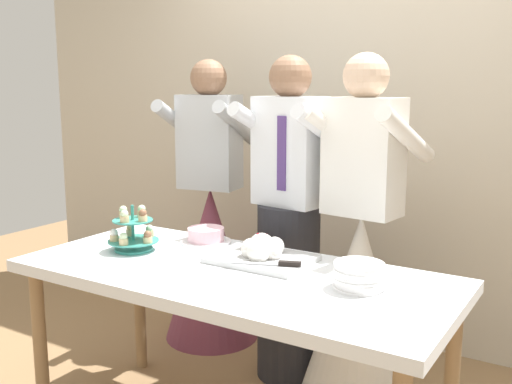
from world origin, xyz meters
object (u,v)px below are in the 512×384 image
main_cake_tray (262,253)px  round_cake (206,236)px  cupcake_stand (134,232)px  person_bride (359,284)px  plate_stack (359,275)px  person_groom (289,238)px  person_guest (211,244)px  dessert_table (232,287)px

main_cake_tray → round_cake: 0.40m
cupcake_stand → person_bride: size_ratio=0.14×
plate_stack → person_bride: size_ratio=0.12×
person_groom → person_guest: bearing=163.6°
dessert_table → person_bride: (0.30, 0.64, -0.12)m
cupcake_stand → person_groom: 0.80m
main_cake_tray → plate_stack: bearing=-11.4°
dessert_table → person_guest: bearing=130.7°
round_cake → person_groom: bearing=57.7°
dessert_table → main_cake_tray: bearing=73.6°
person_groom → person_guest: same height
main_cake_tray → person_groom: (-0.14, 0.50, -0.07)m
plate_stack → person_groom: size_ratio=0.12×
main_cake_tray → round_cake: bearing=162.2°
plate_stack → person_groom: bearing=136.0°
main_cake_tray → person_guest: size_ratio=0.26×
cupcake_stand → main_cake_tray: (0.59, 0.15, -0.04)m
cupcake_stand → person_guest: person_guest is taller
cupcake_stand → plate_stack: size_ratio=1.19×
cupcake_stand → plate_stack: bearing=3.1°
main_cake_tray → round_cake: main_cake_tray is taller
round_cake → person_bride: (0.64, 0.36, -0.23)m
main_cake_tray → person_guest: 1.06m
person_guest → person_groom: bearing=-16.4°
round_cake → person_guest: size_ratio=0.14×
main_cake_tray → plate_stack: (0.48, -0.10, 0.01)m
main_cake_tray → person_groom: size_ratio=0.26×
person_groom → person_guest: size_ratio=1.00×
person_guest → cupcake_stand: bearing=-77.4°
cupcake_stand → person_groom: (0.44, 0.66, -0.11)m
person_bride → person_guest: 1.05m
cupcake_stand → plate_stack: cupcake_stand is taller
plate_stack → person_guest: (-1.25, 0.79, -0.24)m
person_groom → person_bride: same height
round_cake → person_bride: bearing=29.0°
dessert_table → cupcake_stand: bearing=179.7°
round_cake → person_guest: 0.72m
plate_stack → person_groom: (-0.62, 0.60, -0.08)m
plate_stack → person_guest: person_guest is taller
round_cake → person_guest: person_guest is taller
cupcake_stand → main_cake_tray: bearing=14.7°
cupcake_stand → round_cake: cupcake_stand is taller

